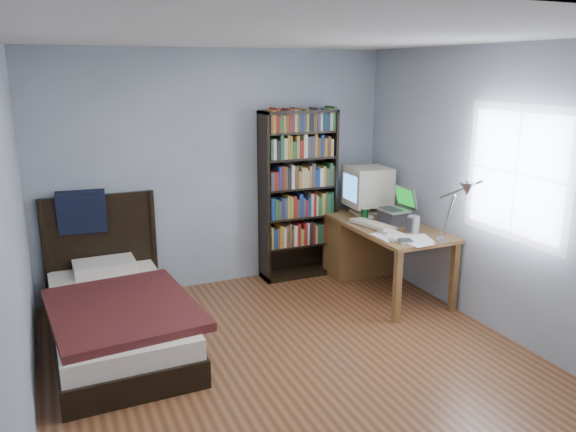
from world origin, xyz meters
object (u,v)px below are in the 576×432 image
(desk, at_px, (364,242))
(keyboard, at_px, (373,224))
(desk_lamp, at_px, (463,195))
(bookshelf, at_px, (298,195))
(speaker, at_px, (413,224))
(bed, at_px, (115,311))
(laptop, at_px, (394,214))
(soda_can, at_px, (365,215))
(crt_monitor, at_px, (367,187))

(desk, bearing_deg, keyboard, -111.15)
(desk_lamp, height_order, bookshelf, bookshelf)
(speaker, relative_size, bed, 0.08)
(laptop, height_order, soda_can, laptop)
(keyboard, relative_size, soda_can, 3.94)
(keyboard, bearing_deg, desk, 56.20)
(laptop, xyz_separation_m, bed, (-2.83, 0.01, -0.58))
(crt_monitor, height_order, bed, crt_monitor)
(crt_monitor, distance_m, bed, 2.96)
(bookshelf, bearing_deg, desk_lamp, -71.45)
(crt_monitor, relative_size, speaker, 3.01)
(desk, relative_size, bed, 0.72)
(bookshelf, bearing_deg, bed, -159.05)
(desk, relative_size, desk_lamp, 2.28)
(speaker, relative_size, bookshelf, 0.09)
(soda_can, bearing_deg, desk, 57.60)
(speaker, distance_m, bookshelf, 1.37)
(keyboard, bearing_deg, desk_lamp, -94.63)
(speaker, bearing_deg, desk_lamp, -113.21)
(crt_monitor, xyz_separation_m, bookshelf, (-0.71, 0.29, -0.09))
(keyboard, distance_m, bed, 2.64)
(crt_monitor, distance_m, bookshelf, 0.77)
(desk_lamp, bearing_deg, bookshelf, 108.55)
(speaker, bearing_deg, bookshelf, 102.87)
(desk, distance_m, bed, 2.79)
(bookshelf, bearing_deg, speaker, -58.79)
(desk_lamp, bearing_deg, speaker, 85.13)
(crt_monitor, xyz_separation_m, desk_lamp, (-0.06, -1.62, 0.24))
(laptop, height_order, bed, bed)
(soda_can, bearing_deg, bed, -174.89)
(desk, distance_m, desk_lamp, 1.76)
(laptop, xyz_separation_m, keyboard, (-0.24, 0.02, -0.09))
(laptop, distance_m, speaker, 0.35)
(desk_lamp, bearing_deg, keyboard, 98.03)
(laptop, xyz_separation_m, bookshelf, (-0.72, 0.81, 0.10))
(soda_can, bearing_deg, desk_lamp, -84.71)
(speaker, bearing_deg, crt_monitor, 71.66)
(laptop, bearing_deg, desk_lamp, -94.07)
(desk_lamp, distance_m, keyboard, 1.25)
(laptop, bearing_deg, keyboard, 174.17)
(laptop, xyz_separation_m, speaker, (-0.01, -0.35, -0.02))
(crt_monitor, bearing_deg, bookshelf, 157.73)
(keyboard, bearing_deg, laptop, -18.48)
(speaker, distance_m, bed, 2.89)
(speaker, height_order, soda_can, speaker)
(desk_lamp, relative_size, keyboard, 1.33)
(desk_lamp, xyz_separation_m, soda_can, (-0.12, 1.34, -0.47))
(laptop, relative_size, speaker, 2.24)
(desk, xyz_separation_m, keyboard, (-0.16, -0.42, 0.33))
(laptop, bearing_deg, bookshelf, 131.48)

